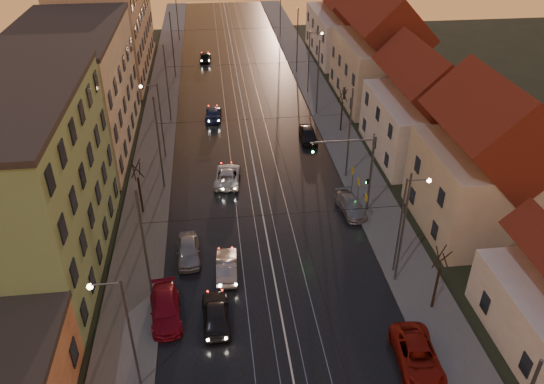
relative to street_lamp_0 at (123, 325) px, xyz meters
name	(u,v)px	position (x,y,z in m)	size (l,w,h in m)	color
road	(244,114)	(9.10, 38.00, -4.87)	(16.00, 120.00, 0.04)	black
sidewalk_left	(160,118)	(-0.90, 38.00, -4.81)	(4.00, 120.00, 0.15)	#4C4C4C
sidewalk_right	(326,110)	(19.10, 38.00, -4.81)	(4.00, 120.00, 0.15)	#4C4C4C
tram_rail_0	(226,115)	(6.90, 38.00, -4.83)	(0.06, 120.00, 0.03)	gray
tram_rail_1	(238,114)	(8.33, 38.00, -4.83)	(0.06, 120.00, 0.03)	gray
tram_rail_2	(251,114)	(9.87, 38.00, -4.83)	(0.06, 120.00, 0.03)	gray
tram_rail_3	(262,113)	(11.30, 38.00, -4.83)	(0.06, 120.00, 0.03)	gray
apartment_left_1	(16,190)	(-8.40, 12.00, 1.61)	(10.00, 18.00, 13.00)	#739B63
apartment_left_2	(74,91)	(-8.40, 32.00, 1.11)	(10.00, 20.00, 12.00)	tan
apartment_left_3	(107,21)	(-8.40, 56.00, 2.11)	(10.00, 24.00, 14.00)	tan
house_right_1	(483,168)	(26.10, 13.00, 0.56)	(8.67, 10.20, 10.80)	#BDAB92
house_right_2	(422,111)	(26.10, 26.00, -0.24)	(9.18, 12.24, 9.20)	beige
house_right_3	(380,54)	(26.10, 41.00, 0.92)	(9.18, 14.28, 11.50)	#BDAB92
house_right_4	(345,23)	(26.10, 59.00, 0.16)	(9.18, 16.32, 10.00)	beige
catenary_pole_l_1	(145,249)	(0.50, 7.00, -0.39)	(0.16, 0.16, 9.00)	#595B60
catenary_pole_r_1	(403,230)	(17.70, 7.00, -0.39)	(0.16, 0.16, 9.00)	#595B60
catenary_pole_l_2	(159,144)	(0.50, 22.00, -0.39)	(0.16, 0.16, 9.00)	#595B60
catenary_pole_r_2	(349,134)	(17.70, 22.00, -0.39)	(0.16, 0.16, 9.00)	#595B60
catenary_pole_l_3	(167,84)	(0.50, 37.00, -0.39)	(0.16, 0.16, 9.00)	#595B60
catenary_pole_r_3	(318,78)	(17.70, 37.00, -0.39)	(0.16, 0.16, 9.00)	#595B60
catenary_pole_l_4	(173,46)	(0.50, 52.00, -0.39)	(0.16, 0.16, 9.00)	#595B60
catenary_pole_r_4	(297,41)	(17.70, 52.00, -0.39)	(0.16, 0.16, 9.00)	#595B60
catenary_pole_l_5	(177,14)	(0.50, 70.00, -0.39)	(0.16, 0.16, 9.00)	#595B60
catenary_pole_r_5	(280,11)	(17.70, 70.00, -0.39)	(0.16, 0.16, 9.00)	#595B60
street_lamp_0	(123,325)	(0.00, 0.00, 0.00)	(1.75, 0.32, 8.00)	#595B60
street_lamp_1	(406,217)	(18.21, 8.00, 0.00)	(1.75, 0.32, 8.00)	#595B60
street_lamp_2	(157,114)	(0.00, 28.00, 0.00)	(1.75, 0.32, 8.00)	#595B60
street_lamp_3	(311,56)	(18.21, 44.00, 0.00)	(1.75, 0.32, 8.00)	#595B60
traffic_light_mast	(360,165)	(17.10, 16.00, -0.29)	(5.30, 0.32, 7.20)	#595B60
bare_tree_0	(140,188)	(-1.09, 18.00, -2.40)	(1.09, 1.09, 5.11)	black
bare_tree_1	(437,280)	(19.31, 4.00, -2.40)	(1.09, 1.09, 5.11)	black
bare_tree_2	(342,111)	(19.51, 32.00, -2.40)	(1.09, 1.09, 5.11)	black
driving_car_0	(216,313)	(4.79, 4.48, -4.13)	(1.78, 4.42, 1.50)	black
driving_car_1	(227,266)	(5.71, 9.23, -4.19)	(1.47, 4.23, 1.39)	gray
driving_car_2	(228,176)	(6.40, 22.41, -4.21)	(2.25, 4.89, 1.36)	silver
driving_car_3	(213,113)	(5.43, 37.18, -4.24)	(1.82, 4.48, 1.30)	navy
driving_car_4	(205,57)	(4.74, 58.76, -4.20)	(1.61, 4.01, 1.37)	black
parked_left_2	(165,309)	(1.50, 5.32, -4.19)	(1.95, 4.79, 1.39)	maroon
parked_left_3	(188,250)	(2.90, 11.37, -4.17)	(1.69, 4.20, 1.43)	#9B9A9F
parked_right_0	(417,356)	(16.60, -0.48, -4.16)	(2.40, 5.21, 1.45)	maroon
parked_right_1	(351,206)	(16.70, 16.09, -4.26)	(1.76, 4.34, 1.26)	gray
parked_right_2	(308,134)	(15.47, 30.16, -4.16)	(1.71, 4.25, 1.45)	black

